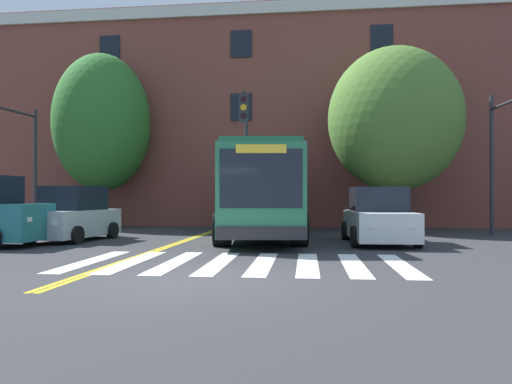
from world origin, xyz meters
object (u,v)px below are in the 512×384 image
(city_bus, at_px, (260,191))
(traffic_light_near_corner, at_px, (509,138))
(traffic_light_far_corner, at_px, (17,146))
(car_navy_behind_bus, at_px, (263,209))
(street_tree_curbside_large, at_px, (395,119))
(street_tree_curbside_small, at_px, (102,123))
(traffic_light_overhead, at_px, (245,139))
(car_silver_near_lane, at_px, (74,216))
(car_white_far_lane, at_px, (378,218))

(city_bus, bearing_deg, traffic_light_near_corner, 5.13)
(city_bus, xyz_separation_m, traffic_light_far_corner, (-10.26, 0.58, 1.89))
(car_navy_behind_bus, relative_size, street_tree_curbside_large, 0.52)
(traffic_light_near_corner, relative_size, street_tree_curbside_small, 0.65)
(city_bus, bearing_deg, traffic_light_overhead, 120.19)
(car_silver_near_lane, xyz_separation_m, car_navy_behind_bus, (5.37, 12.82, -0.08))
(city_bus, relative_size, traffic_light_overhead, 1.97)
(car_white_far_lane, bearing_deg, traffic_light_near_corner, 27.74)
(traffic_light_far_corner, height_order, traffic_light_overhead, traffic_light_overhead)
(traffic_light_near_corner, distance_m, street_tree_curbside_large, 4.71)
(car_silver_near_lane, bearing_deg, traffic_light_far_corner, 145.09)
(traffic_light_near_corner, xyz_separation_m, traffic_light_overhead, (-10.07, 0.46, 0.17))
(traffic_light_near_corner, height_order, traffic_light_overhead, traffic_light_overhead)
(street_tree_curbside_small, bearing_deg, traffic_light_far_corner, -112.86)
(street_tree_curbside_small, bearing_deg, street_tree_curbside_large, -5.79)
(car_navy_behind_bus, distance_m, street_tree_curbside_small, 10.46)
(traffic_light_far_corner, relative_size, street_tree_curbside_small, 0.62)
(city_bus, height_order, car_white_far_lane, city_bus)
(traffic_light_near_corner, bearing_deg, street_tree_curbside_small, 167.33)
(traffic_light_far_corner, xyz_separation_m, traffic_light_overhead, (9.50, 0.72, 0.26))
(car_silver_near_lane, height_order, traffic_light_overhead, traffic_light_overhead)
(car_white_far_lane, distance_m, street_tree_curbside_small, 14.96)
(city_bus, height_order, car_navy_behind_bus, city_bus)
(street_tree_curbside_small, bearing_deg, car_white_far_lane, -27.90)
(city_bus, xyz_separation_m, street_tree_curbside_large, (5.55, 3.41, 3.14))
(city_bus, distance_m, traffic_light_near_corner, 9.56)
(car_navy_behind_bus, height_order, traffic_light_overhead, traffic_light_overhead)
(car_white_far_lane, relative_size, traffic_light_far_corner, 0.84)
(car_silver_near_lane, bearing_deg, street_tree_curbside_small, 106.67)
(traffic_light_far_corner, distance_m, traffic_light_overhead, 9.53)
(car_silver_near_lane, height_order, car_navy_behind_bus, car_silver_near_lane)
(city_bus, height_order, car_silver_near_lane, city_bus)
(car_white_far_lane, distance_m, car_navy_behind_bus, 13.58)
(city_bus, relative_size, car_silver_near_lane, 2.87)
(street_tree_curbside_large, bearing_deg, street_tree_curbside_small, 174.21)
(street_tree_curbside_large, bearing_deg, traffic_light_overhead, -161.43)
(traffic_light_near_corner, relative_size, street_tree_curbside_large, 0.70)
(city_bus, xyz_separation_m, car_silver_near_lane, (-6.38, -2.13, -0.89))
(city_bus, xyz_separation_m, traffic_light_near_corner, (9.32, 0.84, 1.98))
(street_tree_curbside_small, bearing_deg, car_silver_near_lane, -73.33)
(traffic_light_overhead, bearing_deg, car_white_far_lane, -32.60)
(car_white_far_lane, xyz_separation_m, street_tree_curbside_small, (-12.65, 6.69, 4.37))
(car_navy_behind_bus, xyz_separation_m, street_tree_curbside_small, (-7.45, -5.86, 4.42))
(car_navy_behind_bus, xyz_separation_m, traffic_light_near_corner, (10.32, -9.85, 2.96))
(city_bus, distance_m, car_silver_near_lane, 6.78)
(car_silver_near_lane, height_order, car_white_far_lane, car_silver_near_lane)
(traffic_light_far_corner, height_order, street_tree_curbside_small, street_tree_curbside_small)
(city_bus, xyz_separation_m, street_tree_curbside_small, (-8.46, 4.83, 3.44))
(car_white_far_lane, bearing_deg, city_bus, 155.99)
(car_white_far_lane, bearing_deg, car_navy_behind_bus, 112.47)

